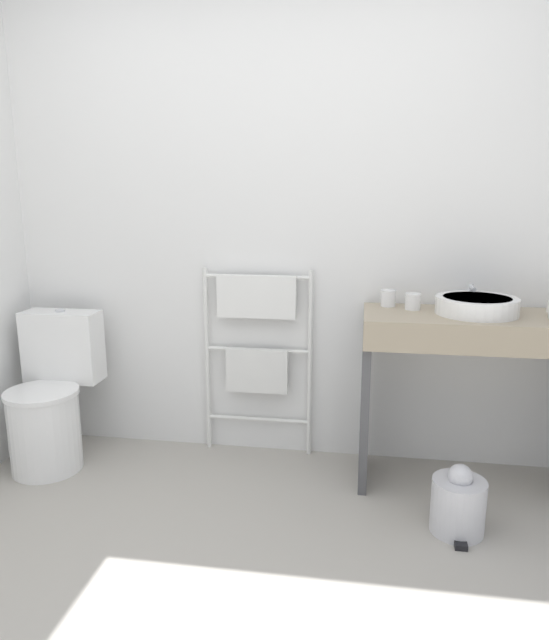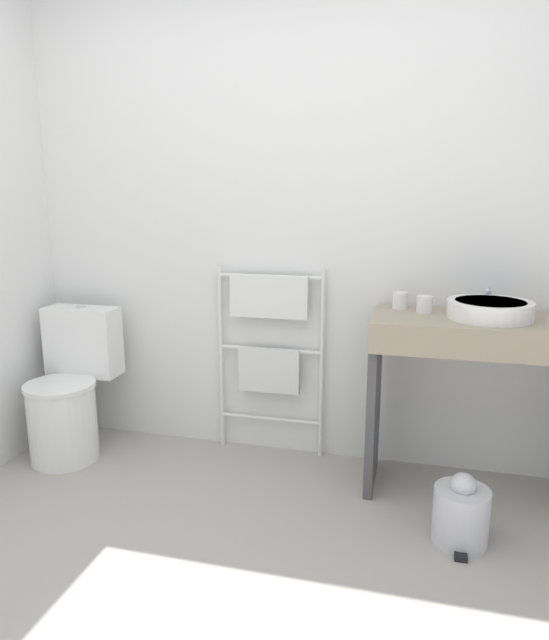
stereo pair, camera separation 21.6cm
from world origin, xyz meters
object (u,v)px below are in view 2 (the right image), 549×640
cup_near_wall (400,300)px  sink_basin (490,309)px  towel_radiator (269,337)px  cup_near_edge (424,304)px  toilet (70,394)px  trash_bin (461,513)px

cup_near_wall → sink_basin: bearing=-17.4°
towel_radiator → cup_near_edge: towel_radiator is taller
sink_basin → cup_near_edge: size_ratio=4.80×
toilet → towel_radiator: (1.04, 0.28, 0.31)m
toilet → towel_radiator: size_ratio=0.78×
towel_radiator → trash_bin: size_ratio=3.34×
towel_radiator → trash_bin: (0.97, -0.61, -0.52)m
cup_near_edge → toilet: bearing=-174.7°
toilet → sink_basin: sink_basin is taller
cup_near_wall → trash_bin: cup_near_wall is taller
sink_basin → trash_bin: (-0.09, -0.43, -0.77)m
trash_bin → cup_near_edge: bearing=110.7°
cup_near_edge → cup_near_wall: bearing=151.6°
towel_radiator → cup_near_wall: bearing=-4.4°
towel_radiator → cup_near_wall: 0.71m
sink_basin → trash_bin: sink_basin is taller
cup_near_edge → trash_bin: size_ratio=0.25×
towel_radiator → cup_near_wall: towel_radiator is taller
toilet → cup_near_wall: (1.71, 0.23, 0.55)m
towel_radiator → sink_basin: towel_radiator is taller
toilet → trash_bin: toilet is taller
sink_basin → trash_bin: bearing=-102.3°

